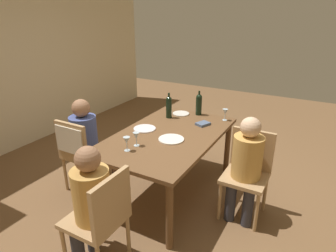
# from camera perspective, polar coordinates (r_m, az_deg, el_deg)

# --- Properties ---
(ground_plane) EXTENTS (10.00, 10.00, 0.00)m
(ground_plane) POSITION_cam_1_polar(r_m,az_deg,el_deg) (3.71, 0.00, -12.39)
(ground_plane) COLOR brown
(rear_room_partition) EXTENTS (6.40, 0.12, 2.70)m
(rear_room_partition) POSITION_cam_1_polar(r_m,az_deg,el_deg) (5.05, -28.74, 10.87)
(rear_room_partition) COLOR beige
(rear_room_partition) RESTS_ON ground_plane
(dining_table) EXTENTS (1.74, 1.06, 0.76)m
(dining_table) POSITION_cam_1_polar(r_m,az_deg,el_deg) (3.37, 0.00, -2.85)
(dining_table) COLOR brown
(dining_table) RESTS_ON ground_plane
(chair_near) EXTENTS (0.44, 0.44, 0.92)m
(chair_near) POSITION_cam_1_polar(r_m,az_deg,el_deg) (3.22, 15.22, -7.80)
(chair_near) COLOR tan
(chair_near) RESTS_ON ground_plane
(chair_left_end) EXTENTS (0.44, 0.44, 0.92)m
(chair_left_end) POSITION_cam_1_polar(r_m,az_deg,el_deg) (2.53, -12.67, -16.59)
(chair_left_end) COLOR tan
(chair_left_end) RESTS_ON ground_plane
(chair_far_left) EXTENTS (0.46, 0.44, 0.92)m
(chair_far_left) POSITION_cam_1_polar(r_m,az_deg,el_deg) (3.56, -17.15, -3.97)
(chair_far_left) COLOR tan
(chair_far_left) RESTS_ON ground_plane
(person_woman_host) EXTENTS (0.35, 0.30, 1.12)m
(person_woman_host) POSITION_cam_1_polar(r_m,az_deg,el_deg) (3.07, 14.89, -6.84)
(person_woman_host) COLOR #33333D
(person_woman_host) RESTS_ON ground_plane
(person_man_bearded) EXTENTS (0.30, 0.35, 1.13)m
(person_man_bearded) POSITION_cam_1_polar(r_m,az_deg,el_deg) (2.53, -14.89, -13.55)
(person_man_bearded) COLOR #33333D
(person_man_bearded) RESTS_ON ground_plane
(person_man_guest) EXTENTS (0.35, 0.31, 1.14)m
(person_man_guest) POSITION_cam_1_polar(r_m,az_deg,el_deg) (3.63, -15.59, -2.20)
(person_man_guest) COLOR #33333D
(person_man_guest) RESTS_ON ground_plane
(wine_bottle_tall_green) EXTENTS (0.07, 0.07, 0.33)m
(wine_bottle_tall_green) POSITION_cam_1_polar(r_m,az_deg,el_deg) (3.80, 0.17, 3.81)
(wine_bottle_tall_green) COLOR black
(wine_bottle_tall_green) RESTS_ON dining_table
(wine_bottle_dark_red) EXTENTS (0.08, 0.08, 0.33)m
(wine_bottle_dark_red) POSITION_cam_1_polar(r_m,az_deg,el_deg) (3.93, 5.99, 4.28)
(wine_bottle_dark_red) COLOR black
(wine_bottle_dark_red) RESTS_ON dining_table
(wine_glass_near_left) EXTENTS (0.07, 0.07, 0.15)m
(wine_glass_near_left) POSITION_cam_1_polar(r_m,az_deg,el_deg) (2.95, -8.01, -2.89)
(wine_glass_near_left) COLOR silver
(wine_glass_near_left) RESTS_ON dining_table
(wine_glass_centre) EXTENTS (0.07, 0.07, 0.15)m
(wine_glass_centre) POSITION_cam_1_polar(r_m,az_deg,el_deg) (3.04, -6.18, -1.99)
(wine_glass_centre) COLOR silver
(wine_glass_centre) RESTS_ON dining_table
(wine_glass_near_right) EXTENTS (0.07, 0.07, 0.15)m
(wine_glass_near_right) POSITION_cam_1_polar(r_m,az_deg,el_deg) (3.79, 11.02, 2.62)
(wine_glass_near_right) COLOR silver
(wine_glass_near_right) RESTS_ON dining_table
(dinner_plate_host) EXTENTS (0.28, 0.28, 0.01)m
(dinner_plate_host) POSITION_cam_1_polar(r_m,az_deg,el_deg) (3.20, 0.64, -2.58)
(dinner_plate_host) COLOR white
(dinner_plate_host) RESTS_ON dining_table
(dinner_plate_guest_left) EXTENTS (0.22, 0.22, 0.01)m
(dinner_plate_guest_left) POSITION_cam_1_polar(r_m,az_deg,el_deg) (3.98, 2.52, 2.42)
(dinner_plate_guest_left) COLOR silver
(dinner_plate_guest_left) RESTS_ON dining_table
(dinner_plate_guest_right) EXTENTS (0.26, 0.26, 0.01)m
(dinner_plate_guest_right) POSITION_cam_1_polar(r_m,az_deg,el_deg) (3.48, -4.55, -0.52)
(dinner_plate_guest_right) COLOR white
(dinner_plate_guest_right) RESTS_ON dining_table
(folded_napkin) EXTENTS (0.19, 0.17, 0.03)m
(folded_napkin) POSITION_cam_1_polar(r_m,az_deg,el_deg) (3.62, 6.79, 0.43)
(folded_napkin) COLOR #4C5B75
(folded_napkin) RESTS_ON dining_table
(handbag) EXTENTS (0.13, 0.29, 0.22)m
(handbag) POSITION_cam_1_polar(r_m,az_deg,el_deg) (4.08, -11.65, -7.64)
(handbag) COLOR brown
(handbag) RESTS_ON ground_plane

